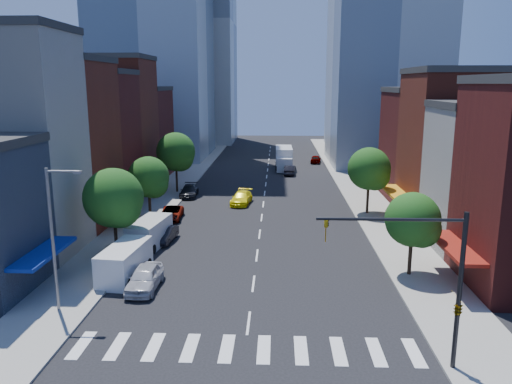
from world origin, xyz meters
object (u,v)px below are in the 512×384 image
parked_car_third (171,213)px  taxi (241,198)px  pedestrian_near (115,259)px  parked_car_front (145,278)px  cargo_van_near (124,263)px  cargo_van_far (149,234)px  parked_car_second (165,234)px  box_truck (284,159)px  traffic_car_oncoming (289,170)px  traffic_car_far (316,159)px  parked_car_rear (189,191)px  pedestrian_far (126,248)px

parked_car_third → taxi: bearing=42.8°
taxi → pedestrian_near: (-7.90, -22.50, 0.38)m
taxi → parked_car_front: bearing=-93.8°
parked_car_front → cargo_van_near: (-2.01, 1.88, 0.38)m
cargo_van_far → parked_car_second: bearing=61.6°
parked_car_third → box_truck: bearing=66.2°
traffic_car_oncoming → box_truck: size_ratio=0.50×
taxi → traffic_car_far: 33.73m
cargo_van_near → box_truck: size_ratio=0.66×
parked_car_rear → parked_car_front: bearing=-88.4°
taxi → box_truck: 25.84m
parked_car_rear → traffic_car_far: 33.40m
parked_car_rear → pedestrian_far: pedestrian_far is taller
traffic_car_far → box_truck: bearing=56.5°
parked_car_third → traffic_car_oncoming: traffic_car_oncoming is taller
parked_car_third → pedestrian_near: size_ratio=2.48×
parked_car_second → pedestrian_near: bearing=-100.1°
parked_car_second → box_truck: box_truck is taller
cargo_van_near → pedestrian_near: cargo_van_near is taller
parked_car_second → pedestrian_near: size_ratio=2.12×
pedestrian_far → pedestrian_near: bearing=31.3°
parked_car_rear → box_truck: (12.21, 21.56, 0.96)m
taxi → pedestrian_far: (-7.90, -19.68, 0.34)m
parked_car_third → parked_car_rear: bearing=86.8°
parked_car_second → pedestrian_far: 5.41m
parked_car_front → traffic_car_oncoming: bearing=76.5°
pedestrian_far → parked_car_front: bearing=59.4°
pedestrian_far → parked_car_rear: bearing=-151.2°
parked_car_third → parked_car_second: bearing=-85.2°
traffic_car_oncoming → traffic_car_far: size_ratio=1.08×
parked_car_rear → pedestrian_far: bearing=-94.8°
cargo_van_near → pedestrian_near: (-0.99, 0.91, -0.09)m
cargo_van_far → traffic_car_oncoming: (13.03, 35.99, -0.45)m
pedestrian_far → traffic_car_oncoming: bearing=-168.3°
parked_car_front → box_truck: (10.21, 50.57, 0.87)m
cargo_van_far → traffic_car_far: (18.02, 48.03, -0.48)m
parked_car_front → parked_car_second: (-0.94, 10.60, -0.14)m
parked_car_third → cargo_van_near: bearing=-93.2°
pedestrian_near → pedestrian_far: 2.82m
parked_car_rear → parked_car_third: bearing=-92.3°
cargo_van_near → taxi: cargo_van_near is taller
parked_car_front → pedestrian_far: bearing=118.3°
parked_car_second → cargo_van_far: cargo_van_far is taller
taxi → cargo_van_far: bearing=-106.0°
taxi → pedestrian_far: 21.21m
parked_car_third → box_truck: 34.66m
parked_car_front → cargo_van_far: size_ratio=0.82×
parked_car_second → box_truck: bearing=79.1°
traffic_car_oncoming → box_truck: (-0.80, 5.46, 0.95)m
cargo_van_near → pedestrian_near: 1.35m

